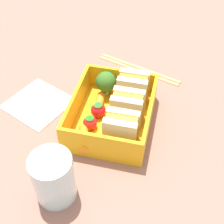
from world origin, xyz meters
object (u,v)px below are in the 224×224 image
object	(u,v)px
sandwich_center_left	(127,108)
chopstick_pair	(139,68)
sandwich_left	(133,89)
broccoli_floret	(106,82)
strawberry_left	(90,122)
strawberry_far_left	(99,108)
drinking_glass	(54,178)
folded_napkin	(38,103)
carrot_stick_far_left	(84,139)
carrot_stick_left	(100,101)
sandwich_center	(121,130)

from	to	relation	value
sandwich_center_left	chopstick_pair	bearing A→B (deg)	-177.96
sandwich_left	sandwich_center_left	xyz separation A→B (cm)	(5.16, 0.00, 0.00)
broccoli_floret	strawberry_left	size ratio (longest dim) A/B	1.65
chopstick_pair	sandwich_center_left	bearing A→B (deg)	2.04
sandwich_left	chopstick_pair	world-z (taller)	sandwich_left
strawberry_far_left	drinking_glass	bearing A→B (deg)	-7.76
drinking_glass	folded_napkin	size ratio (longest dim) A/B	0.76
sandwich_left	folded_napkin	distance (cm)	18.77
broccoli_floret	strawberry_left	world-z (taller)	broccoli_floret
sandwich_left	strawberry_far_left	size ratio (longest dim) A/B	1.88
carrot_stick_far_left	carrot_stick_left	bearing A→B (deg)	178.49
chopstick_pair	folded_napkin	world-z (taller)	chopstick_pair
sandwich_center	strawberry_left	bearing A→B (deg)	-108.49
carrot_stick_far_left	drinking_glass	distance (cm)	9.97
sandwich_center	strawberry_far_left	distance (cm)	7.84
chopstick_pair	broccoli_floret	bearing A→B (deg)	-24.34
strawberry_left	sandwich_center_left	bearing A→B (deg)	118.21
carrot_stick_far_left	chopstick_pair	world-z (taller)	carrot_stick_far_left
strawberry_left	chopstick_pair	distance (cm)	20.54
sandwich_left	broccoli_floret	size ratio (longest dim) A/B	1.24
chopstick_pair	strawberry_left	bearing A→B (deg)	-15.14
sandwich_left	broccoli_floret	bearing A→B (deg)	-99.18
sandwich_left	strawberry_left	world-z (taller)	sandwich_left
carrot_stick_left	folded_napkin	xyz separation A→B (cm)	(1.54, -12.12, -1.76)
carrot_stick_far_left	strawberry_left	bearing A→B (deg)	177.79
strawberry_far_left	sandwich_center	bearing A→B (deg)	43.62
sandwich_center_left	carrot_stick_left	world-z (taller)	sandwich_center_left
chopstick_pair	sandwich_center	bearing A→B (deg)	1.56
sandwich_left	sandwich_center	distance (cm)	10.32
broccoli_floret	strawberry_left	distance (cm)	9.37
strawberry_left	carrot_stick_far_left	world-z (taller)	strawberry_left
carrot_stick_left	drinking_glass	bearing A→B (deg)	-5.20
broccoli_floret	carrot_stick_far_left	world-z (taller)	broccoli_floret
sandwich_center	folded_napkin	world-z (taller)	sandwich_center
sandwich_center	drinking_glass	distance (cm)	13.29
sandwich_left	broccoli_floret	xyz separation A→B (cm)	(-0.86, -5.34, -0.11)
sandwich_left	carrot_stick_far_left	xyz separation A→B (cm)	(11.65, -6.05, -2.35)
carrot_stick_left	strawberry_left	distance (cm)	6.18
sandwich_left	sandwich_center	size ratio (longest dim) A/B	1.00
broccoli_floret	sandwich_center_left	bearing A→B (deg)	41.58
sandwich_center_left	strawberry_far_left	xyz separation A→B (cm)	(-0.39, -5.29, -1.65)
strawberry_far_left	carrot_stick_far_left	size ratio (longest dim) A/B	0.66
strawberry_left	sandwich_center	bearing A→B (deg)	71.51
sandwich_center	drinking_glass	bearing A→B (deg)	-34.56
carrot_stick_far_left	sandwich_center	bearing A→B (deg)	102.41
sandwich_center	drinking_glass	world-z (taller)	drinking_glass
sandwich_left	carrot_stick_far_left	size ratio (longest dim) A/B	1.25
strawberry_left	carrot_stick_far_left	xyz separation A→B (cm)	(3.31, -0.13, -0.57)
sandwich_center_left	broccoli_floret	world-z (taller)	sandwich_center_left
sandwich_left	strawberry_far_left	bearing A→B (deg)	-47.97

